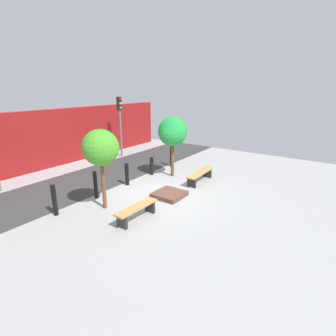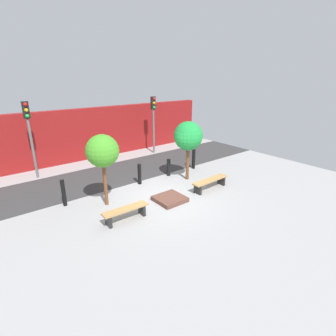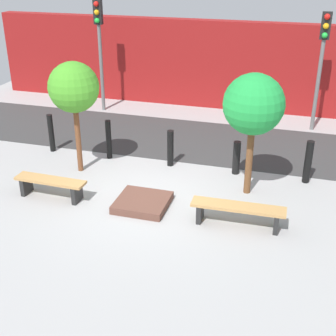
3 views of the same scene
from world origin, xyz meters
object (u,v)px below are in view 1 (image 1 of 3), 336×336
bollard_right (152,166)px  traffic_light_mid_west (120,116)px  bench_left (137,210)px  bollard_far_right (172,157)px  bench_right (200,175)px  tree_behind_left_bench (101,148)px  tree_behind_right_bench (173,132)px  bollard_far_left (54,200)px  bollard_left (96,185)px  bollard_center (127,174)px  planter_bed (169,194)px

bollard_right → traffic_light_mid_west: size_ratio=0.24×
bench_left → bollard_far_right: (5.62, 2.46, 0.21)m
bench_right → tree_behind_left_bench: size_ratio=0.69×
bench_right → tree_behind_left_bench: (-4.30, 1.51, 1.84)m
tree_behind_right_bench → bollard_far_right: 2.28m
bollard_right → bench_left: bearing=-147.7°
bollard_far_left → bench_right: bearing=-23.6°
bench_right → bollard_left: bollard_left is taller
bench_right → tree_behind_right_bench: bearing=88.5°
bollard_far_left → bollard_far_right: (6.95, 0.00, 0.00)m
bollard_right → bollard_far_right: bollard_far_right is taller
bench_left → bollard_right: (3.89, 2.46, 0.10)m
bollard_center → bollard_far_right: 3.47m
bollard_left → bollard_far_left: bearing=180.0°
tree_behind_right_bench → bollard_far_left: size_ratio=2.64×
bollard_far_left → bollard_right: size_ratio=1.24×
tree_behind_right_bench → planter_bed: bearing=-148.6°
bench_right → traffic_light_mid_west: size_ratio=0.54×
bollard_left → bollard_far_right: 5.21m
bench_left → bollard_left: 2.50m
traffic_light_mid_west → bollard_right: bearing=-115.6°
tree_behind_left_bench → tree_behind_right_bench: tree_behind_right_bench is taller
tree_behind_right_bench → bollard_right: bearing=113.6°
tree_behind_right_bench → traffic_light_mid_west: 4.99m
tree_behind_left_bench → bollard_far_left: size_ratio=2.62×
tree_behind_left_bench → traffic_light_mid_west: (5.72, 4.77, 0.30)m
bench_right → bollard_right: size_ratio=2.24×
bollard_right → bollard_far_right: size_ratio=0.80×
planter_bed → tree_behind_left_bench: (-2.15, 1.31, 2.10)m
bench_right → tree_behind_left_bench: tree_behind_left_bench is taller
bollard_left → bollard_far_right: size_ratio=1.00×
bench_right → traffic_light_mid_west: 6.79m
bollard_center → traffic_light_mid_west: size_ratio=0.27×
bollard_far_right → tree_behind_left_bench: bearing=-170.5°
tree_behind_left_bench → bollard_far_right: size_ratio=2.62×
bollard_far_left → traffic_light_mid_west: size_ratio=0.30×
bench_left → bollard_far_right: bearing=25.1°
bench_right → bollard_right: bearing=98.0°
bench_right → planter_bed: (-2.15, 0.20, -0.26)m
planter_bed → bollard_far_right: bollard_far_right is taller
planter_bed → bollard_far_left: size_ratio=1.06×
tree_behind_left_bench → bollard_left: bearing=66.4°
tree_behind_left_bench → bollard_center: size_ratio=2.88×
planter_bed → traffic_light_mid_west: (3.57, 6.09, 2.39)m
bench_right → bollard_far_right: (1.32, 2.46, 0.20)m
bollard_far_left → bollard_center: (3.47, 0.00, -0.05)m
bench_left → tree_behind_left_bench: tree_behind_left_bench is taller
bench_right → bollard_far_left: bollard_far_left is taller
bench_left → bollard_center: size_ratio=1.72×
bollard_center → bollard_far_left: bearing=180.0°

